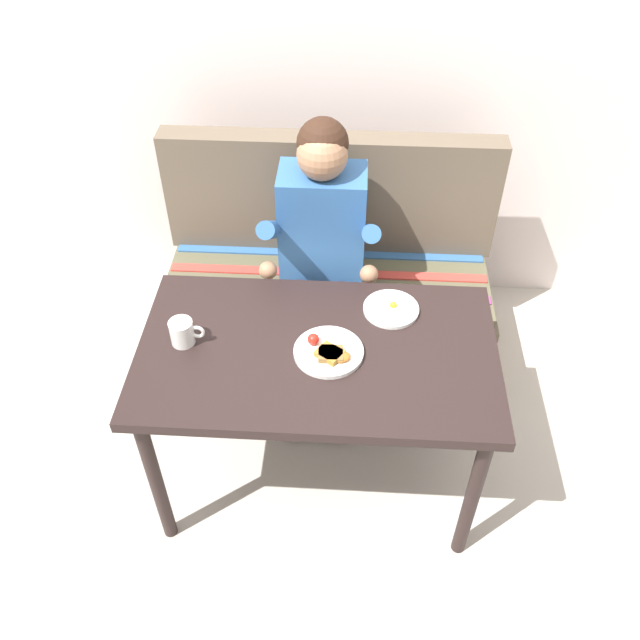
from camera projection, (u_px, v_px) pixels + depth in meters
ground_plane at (318, 473)px, 2.71m from camera, size 8.00×8.00×0.00m
back_wall at (336, 31)px, 2.73m from camera, size 4.40×0.10×2.60m
table at (317, 366)px, 2.26m from camera, size 1.20×0.70×0.73m
couch at (328, 289)px, 3.04m from camera, size 1.44×0.56×1.00m
person at (321, 240)px, 2.63m from camera, size 0.45×0.61×1.21m
plate_breakfast at (329, 352)px, 2.18m from camera, size 0.23×0.23×0.05m
plate_eggs at (391, 309)px, 2.34m from camera, size 0.20×0.20×0.04m
coffee_mug at (183, 332)px, 2.20m from camera, size 0.12×0.08×0.09m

